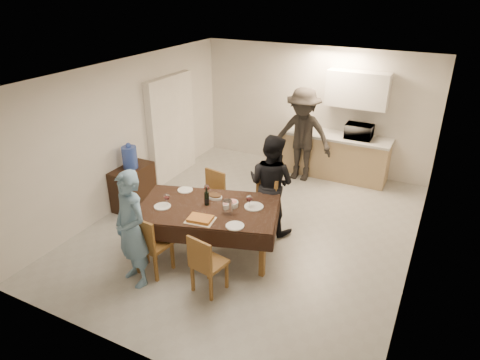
% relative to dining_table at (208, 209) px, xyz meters
% --- Properties ---
extents(floor, '(5.00, 6.00, 0.02)m').
position_rel_dining_table_xyz_m(floor, '(0.29, 0.93, -0.75)').
color(floor, '#A3A39F').
rests_on(floor, ground).
extents(ceiling, '(5.00, 6.00, 0.02)m').
position_rel_dining_table_xyz_m(ceiling, '(0.29, 0.93, 1.85)').
color(ceiling, white).
rests_on(ceiling, wall_back).
extents(wall_back, '(5.00, 0.02, 2.60)m').
position_rel_dining_table_xyz_m(wall_back, '(0.29, 3.93, 0.55)').
color(wall_back, silver).
rests_on(wall_back, floor).
extents(wall_front, '(5.00, 0.02, 2.60)m').
position_rel_dining_table_xyz_m(wall_front, '(0.29, -2.07, 0.55)').
color(wall_front, silver).
rests_on(wall_front, floor).
extents(wall_left, '(0.02, 6.00, 2.60)m').
position_rel_dining_table_xyz_m(wall_left, '(-2.21, 0.93, 0.55)').
color(wall_left, silver).
rests_on(wall_left, floor).
extents(wall_right, '(0.02, 6.00, 2.60)m').
position_rel_dining_table_xyz_m(wall_right, '(2.79, 0.93, 0.55)').
color(wall_right, silver).
rests_on(wall_right, floor).
extents(stub_partition, '(0.15, 1.40, 2.10)m').
position_rel_dining_table_xyz_m(stub_partition, '(-2.13, 2.13, 0.30)').
color(stub_partition, white).
rests_on(stub_partition, floor).
extents(kitchen_base_cabinet, '(2.20, 0.60, 0.86)m').
position_rel_dining_table_xyz_m(kitchen_base_cabinet, '(0.89, 3.61, -0.32)').
color(kitchen_base_cabinet, '#A18560').
rests_on(kitchen_base_cabinet, floor).
extents(kitchen_worktop, '(2.24, 0.64, 0.05)m').
position_rel_dining_table_xyz_m(kitchen_worktop, '(0.89, 3.61, 0.13)').
color(kitchen_worktop, '#B8B7B2').
rests_on(kitchen_worktop, kitchen_base_cabinet).
extents(upper_cabinet, '(1.20, 0.34, 0.70)m').
position_rel_dining_table_xyz_m(upper_cabinet, '(1.19, 3.75, 1.10)').
color(upper_cabinet, silver).
rests_on(upper_cabinet, wall_back).
extents(dining_table, '(2.28, 1.73, 0.79)m').
position_rel_dining_table_xyz_m(dining_table, '(0.00, 0.00, 0.00)').
color(dining_table, black).
rests_on(dining_table, floor).
extents(chair_near_left, '(0.46, 0.47, 0.50)m').
position_rel_dining_table_xyz_m(chair_near_left, '(-0.45, -0.84, -0.18)').
color(chair_near_left, brown).
rests_on(chair_near_left, floor).
extents(chair_near_right, '(0.46, 0.47, 0.47)m').
position_rel_dining_table_xyz_m(chair_near_right, '(0.45, -0.83, -0.22)').
color(chair_near_right, brown).
rests_on(chair_near_right, floor).
extents(chair_far_left, '(0.48, 0.48, 0.49)m').
position_rel_dining_table_xyz_m(chair_far_left, '(-0.45, 0.66, -0.19)').
color(chair_far_left, brown).
rests_on(chair_far_left, floor).
extents(chair_far_right, '(0.59, 0.60, 0.54)m').
position_rel_dining_table_xyz_m(chair_far_right, '(0.45, 0.66, -0.14)').
color(chair_far_right, brown).
rests_on(chair_far_right, floor).
extents(console, '(0.41, 0.83, 0.77)m').
position_rel_dining_table_xyz_m(console, '(-1.99, 0.65, -0.37)').
color(console, black).
rests_on(console, floor).
extents(water_jug, '(0.26, 0.26, 0.39)m').
position_rel_dining_table_xyz_m(water_jug, '(-1.99, 0.65, 0.21)').
color(water_jug, blue).
rests_on(water_jug, console).
extents(wine_bottle, '(0.07, 0.07, 0.29)m').
position_rel_dining_table_xyz_m(wine_bottle, '(-0.05, 0.05, 0.18)').
color(wine_bottle, black).
rests_on(wine_bottle, dining_table).
extents(water_pitcher, '(0.14, 0.14, 0.21)m').
position_rel_dining_table_xyz_m(water_pitcher, '(0.35, -0.05, 0.14)').
color(water_pitcher, white).
rests_on(water_pitcher, dining_table).
extents(savoury_tart, '(0.43, 0.35, 0.05)m').
position_rel_dining_table_xyz_m(savoury_tart, '(0.10, -0.38, 0.06)').
color(savoury_tart, '#C8833A').
rests_on(savoury_tart, dining_table).
extents(salad_bowl, '(0.19, 0.19, 0.07)m').
position_rel_dining_table_xyz_m(salad_bowl, '(0.30, 0.18, 0.07)').
color(salad_bowl, silver).
rests_on(salad_bowl, dining_table).
extents(mushroom_dish, '(0.22, 0.22, 0.04)m').
position_rel_dining_table_xyz_m(mushroom_dish, '(-0.05, 0.28, 0.06)').
color(mushroom_dish, silver).
rests_on(mushroom_dish, dining_table).
extents(wine_glass_a, '(0.09, 0.09, 0.20)m').
position_rel_dining_table_xyz_m(wine_glass_a, '(-0.55, -0.25, 0.14)').
color(wine_glass_a, white).
rests_on(wine_glass_a, dining_table).
extents(wine_glass_b, '(0.09, 0.09, 0.21)m').
position_rel_dining_table_xyz_m(wine_glass_b, '(0.55, 0.25, 0.14)').
color(wine_glass_b, white).
rests_on(wine_glass_b, dining_table).
extents(wine_glass_c, '(0.09, 0.09, 0.19)m').
position_rel_dining_table_xyz_m(wine_glass_c, '(-0.20, 0.30, 0.13)').
color(wine_glass_c, white).
rests_on(wine_glass_c, dining_table).
extents(plate_near_left, '(0.25, 0.25, 0.01)m').
position_rel_dining_table_xyz_m(plate_near_left, '(-0.60, -0.30, 0.04)').
color(plate_near_left, silver).
rests_on(plate_near_left, dining_table).
extents(plate_near_right, '(0.25, 0.25, 0.01)m').
position_rel_dining_table_xyz_m(plate_near_right, '(0.60, -0.30, 0.04)').
color(plate_near_right, silver).
rests_on(plate_near_right, dining_table).
extents(plate_far_left, '(0.24, 0.24, 0.01)m').
position_rel_dining_table_xyz_m(plate_far_left, '(-0.60, 0.30, 0.04)').
color(plate_far_left, silver).
rests_on(plate_far_left, dining_table).
extents(plate_far_right, '(0.28, 0.28, 0.02)m').
position_rel_dining_table_xyz_m(plate_far_right, '(0.60, 0.30, 0.04)').
color(plate_far_right, silver).
rests_on(plate_far_right, dining_table).
extents(microwave, '(0.53, 0.36, 0.29)m').
position_rel_dining_table_xyz_m(microwave, '(1.35, 3.61, 0.30)').
color(microwave, silver).
rests_on(microwave, kitchen_worktop).
extents(person_near, '(0.70, 0.57, 1.66)m').
position_rel_dining_table_xyz_m(person_near, '(-0.55, -1.05, 0.08)').
color(person_near, '#5E84A3').
rests_on(person_near, floor).
extents(person_far, '(0.88, 0.73, 1.66)m').
position_rel_dining_table_xyz_m(person_far, '(0.55, 1.05, 0.08)').
color(person_far, black).
rests_on(person_far, floor).
extents(person_kitchen, '(1.24, 0.71, 1.92)m').
position_rel_dining_table_xyz_m(person_kitchen, '(0.32, 3.16, 0.21)').
color(person_kitchen, black).
rests_on(person_kitchen, floor).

